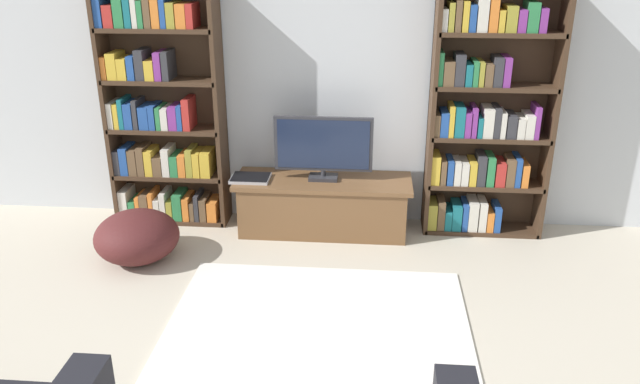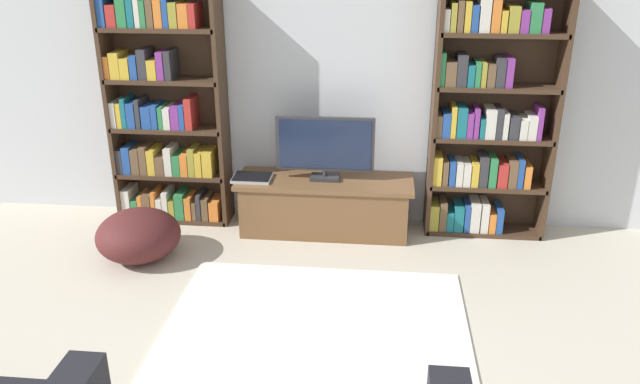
% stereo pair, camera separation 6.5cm
% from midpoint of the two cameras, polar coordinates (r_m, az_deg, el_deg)
% --- Properties ---
extents(wall_back, '(8.80, 0.06, 2.60)m').
position_cam_midpoint_polar(wall_back, '(5.29, 1.86, 10.80)').
color(wall_back, silver).
rests_on(wall_back, ground_plane).
extents(bookshelf_left, '(0.98, 0.30, 2.07)m').
position_cam_midpoint_polar(bookshelf_left, '(5.48, -13.72, 7.19)').
color(bookshelf_left, '#422D1E').
rests_on(bookshelf_left, ground_plane).
extents(bookshelf_right, '(0.98, 0.30, 2.07)m').
position_cam_midpoint_polar(bookshelf_right, '(5.25, 15.36, 6.58)').
color(bookshelf_right, '#422D1E').
rests_on(bookshelf_right, ground_plane).
extents(tv_stand, '(1.48, 0.52, 0.47)m').
position_cam_midpoint_polar(tv_stand, '(5.31, 0.79, -1.19)').
color(tv_stand, brown).
rests_on(tv_stand, ground_plane).
extents(television, '(0.81, 0.16, 0.54)m').
position_cam_midpoint_polar(television, '(5.14, 0.83, 4.17)').
color(television, '#2D2D33').
rests_on(television, tv_stand).
extents(laptop, '(0.32, 0.25, 0.03)m').
position_cam_midpoint_polar(laptop, '(5.25, -5.86, 1.32)').
color(laptop, '#B7B7BC').
rests_on(laptop, tv_stand).
extents(area_rug, '(1.96, 1.98, 0.02)m').
position_cam_midpoint_polar(area_rug, '(3.96, -0.20, -14.04)').
color(area_rug, white).
rests_on(area_rug, ground_plane).
extents(beanbag_ottoman, '(0.65, 0.65, 0.39)m').
position_cam_midpoint_polar(beanbag_ottoman, '(5.07, -15.91, -3.82)').
color(beanbag_ottoman, '#4C1E1E').
rests_on(beanbag_ottoman, ground_plane).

